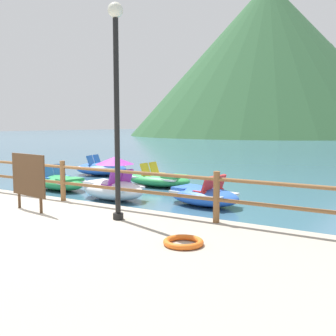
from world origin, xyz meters
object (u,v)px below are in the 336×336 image
Objects in this scene: lamp_post at (116,91)px; life_ring at (183,242)px; sign_board at (29,176)px; pedal_boat_4 at (158,179)px; pedal_boat_6 at (203,195)px; pedal_boat_0 at (101,169)px; pedal_boat_3 at (60,182)px; pedal_boat_1 at (113,185)px.

life_ring is (1.86, -0.76, -2.36)m from lamp_post.
sign_board is at bearing -169.87° from lamp_post.
sign_board reaches higher than pedal_boat_4.
pedal_boat_4 is 3.62m from pedal_boat_6.
life_ring is 8.31m from pedal_boat_4.
sign_board reaches higher than pedal_boat_0.
lamp_post is at bearing -33.27° from pedal_boat_3.
life_ring is at bearing -30.63° from pedal_boat_3.
pedal_boat_0 is at bearing 133.24° from lamp_post.
pedal_boat_1 is at bearing -45.32° from pedal_boat_0.
pedal_boat_6 is at bearing -36.95° from pedal_boat_4.
pedal_boat_6 is at bearing 2.57° from pedal_boat_3.
sign_board reaches higher than pedal_boat_3.
pedal_boat_0 reaches higher than pedal_boat_6.
life_ring is at bearing -42.65° from pedal_boat_0.
pedal_boat_3 reaches higher than life_ring.
lamp_post is 4.79m from pedal_boat_1.
pedal_boat_6 reaches higher than pedal_boat_3.
lamp_post is 3.10m from life_ring.
pedal_boat_0 is at bearing 110.25° from pedal_boat_3.
lamp_post is 1.54× the size of pedal_boat_4.
pedal_boat_4 reaches higher than life_ring.
pedal_boat_3 is at bearing -177.43° from pedal_boat_6.
lamp_post is 6.53× the size of life_ring.
sign_board is 0.51× the size of pedal_boat_6.
pedal_boat_4 is at bearing -18.00° from pedal_boat_0.
pedal_boat_3 is (-5.42, 3.55, -2.55)m from lamp_post.
pedal_boat_3 is at bearing -134.92° from pedal_boat_4.
pedal_boat_0 is 5.71m from pedal_boat_1.
pedal_boat_1 is at bearing 100.87° from sign_board.
pedal_boat_3 is (1.34, -3.63, -0.03)m from pedal_boat_0.
pedal_boat_1 reaches higher than pedal_boat_3.
pedal_boat_0 is 1.00× the size of pedal_boat_4.
pedal_boat_1 is 2.86m from pedal_boat_4.
pedal_boat_1 is (4.01, -4.06, 0.14)m from pedal_boat_0.
pedal_boat_4 is at bearing 95.39° from pedal_boat_1.
lamp_post is 4.56m from pedal_boat_6.
sign_board is 0.46× the size of pedal_boat_0.
pedal_boat_6 is at bearing 64.89° from sign_board.
pedal_boat_3 is 1.09× the size of pedal_boat_6.
life_ring is 0.24× the size of pedal_boat_0.
sign_board is 5.23m from pedal_boat_3.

